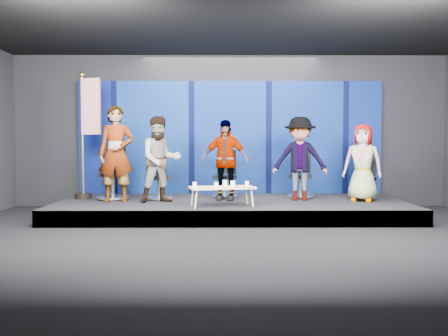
{
  "coord_description": "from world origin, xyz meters",
  "views": [
    {
      "loc": [
        -0.21,
        -7.63,
        1.5
      ],
      "look_at": [
        -0.15,
        2.4,
        0.97
      ],
      "focal_mm": 40.0,
      "sensor_mm": 36.0,
      "label": 1
    }
  ],
  "objects_px": {
    "chair_e": "(365,184)",
    "mug_d": "(233,184)",
    "chair_a": "(113,181)",
    "chair_b": "(158,183)",
    "panelist_a": "(116,154)",
    "mug_a": "(195,185)",
    "coffee_table": "(222,188)",
    "mug_e": "(247,183)",
    "panelist_b": "(160,159)",
    "panelist_e": "(362,163)",
    "mug_b": "(216,185)",
    "flag_stand": "(88,132)",
    "chair_c": "(225,182)",
    "panelist_d": "(300,159)",
    "chair_d": "(300,181)",
    "mug_c": "(225,183)",
    "panelist_c": "(225,160)"
  },
  "relations": [
    {
      "from": "chair_e",
      "to": "mug_d",
      "type": "bearing_deg",
      "value": -131.99
    },
    {
      "from": "chair_a",
      "to": "chair_b",
      "type": "relative_size",
      "value": 1.13
    },
    {
      "from": "panelist_a",
      "to": "mug_a",
      "type": "xyz_separation_m",
      "value": [
        1.6,
        -0.78,
        -0.54
      ]
    },
    {
      "from": "panelist_a",
      "to": "coffee_table",
      "type": "bearing_deg",
      "value": -22.04
    },
    {
      "from": "chair_e",
      "to": "panelist_a",
      "type": "bearing_deg",
      "value": -149.62
    },
    {
      "from": "mug_e",
      "to": "panelist_b",
      "type": "bearing_deg",
      "value": 164.18
    },
    {
      "from": "panelist_e",
      "to": "mug_b",
      "type": "height_order",
      "value": "panelist_e"
    },
    {
      "from": "chair_b",
      "to": "flag_stand",
      "type": "relative_size",
      "value": 0.4
    },
    {
      "from": "chair_c",
      "to": "panelist_d",
      "type": "distance_m",
      "value": 1.71
    },
    {
      "from": "mug_b",
      "to": "panelist_e",
      "type": "bearing_deg",
      "value": 16.72
    },
    {
      "from": "mug_a",
      "to": "mug_d",
      "type": "bearing_deg",
      "value": 7.82
    },
    {
      "from": "chair_d",
      "to": "chair_a",
      "type": "bearing_deg",
      "value": -166.55
    },
    {
      "from": "chair_a",
      "to": "mug_a",
      "type": "relative_size",
      "value": 12.56
    },
    {
      "from": "chair_a",
      "to": "chair_c",
      "type": "xyz_separation_m",
      "value": [
        2.34,
        0.37,
        -0.05
      ]
    },
    {
      "from": "chair_a",
      "to": "panelist_e",
      "type": "bearing_deg",
      "value": -8.04
    },
    {
      "from": "chair_c",
      "to": "mug_a",
      "type": "height_order",
      "value": "chair_c"
    },
    {
      "from": "chair_c",
      "to": "panelist_e",
      "type": "distance_m",
      "value": 2.9
    },
    {
      "from": "panelist_e",
      "to": "mug_e",
      "type": "height_order",
      "value": "panelist_e"
    },
    {
      "from": "mug_a",
      "to": "chair_d",
      "type": "bearing_deg",
      "value": 35.7
    },
    {
      "from": "chair_d",
      "to": "mug_c",
      "type": "height_order",
      "value": "chair_d"
    },
    {
      "from": "chair_b",
      "to": "panelist_e",
      "type": "distance_m",
      "value": 4.19
    },
    {
      "from": "mug_c",
      "to": "chair_c",
      "type": "bearing_deg",
      "value": 89.41
    },
    {
      "from": "panelist_d",
      "to": "mug_a",
      "type": "bearing_deg",
      "value": -143.89
    },
    {
      "from": "flag_stand",
      "to": "mug_b",
      "type": "bearing_deg",
      "value": -9.79
    },
    {
      "from": "panelist_c",
      "to": "chair_e",
      "type": "relative_size",
      "value": 1.72
    },
    {
      "from": "panelist_b",
      "to": "mug_e",
      "type": "xyz_separation_m",
      "value": [
        1.69,
        -0.48,
        -0.44
      ]
    },
    {
      "from": "chair_b",
      "to": "mug_c",
      "type": "xyz_separation_m",
      "value": [
        1.38,
        -0.98,
        0.08
      ]
    },
    {
      "from": "chair_e",
      "to": "mug_e",
      "type": "xyz_separation_m",
      "value": [
        -2.55,
        -1.1,
        0.1
      ]
    },
    {
      "from": "chair_b",
      "to": "coffee_table",
      "type": "relative_size",
      "value": 0.82
    },
    {
      "from": "mug_b",
      "to": "mug_e",
      "type": "xyz_separation_m",
      "value": [
        0.58,
        0.25,
        0.0
      ]
    },
    {
      "from": "chair_d",
      "to": "coffee_table",
      "type": "xyz_separation_m",
      "value": [
        -1.7,
        -1.49,
        -0.01
      ]
    },
    {
      "from": "mug_b",
      "to": "mug_c",
      "type": "height_order",
      "value": "mug_c"
    },
    {
      "from": "panelist_a",
      "to": "mug_a",
      "type": "bearing_deg",
      "value": -29.95
    },
    {
      "from": "chair_d",
      "to": "mug_e",
      "type": "relative_size",
      "value": 11.63
    },
    {
      "from": "chair_b",
      "to": "flag_stand",
      "type": "xyz_separation_m",
      "value": [
        -1.48,
        0.11,
        1.06
      ]
    },
    {
      "from": "chair_a",
      "to": "panelist_e",
      "type": "relative_size",
      "value": 0.76
    },
    {
      "from": "flag_stand",
      "to": "panelist_e",
      "type": "bearing_deg",
      "value": 11.89
    },
    {
      "from": "mug_d",
      "to": "flag_stand",
      "type": "distance_m",
      "value": 3.4
    },
    {
      "from": "chair_d",
      "to": "flag_stand",
      "type": "distance_m",
      "value": 4.63
    },
    {
      "from": "chair_d",
      "to": "mug_d",
      "type": "height_order",
      "value": "chair_d"
    },
    {
      "from": "chair_c",
      "to": "chair_e",
      "type": "distance_m",
      "value": 2.97
    },
    {
      "from": "panelist_d",
      "to": "mug_a",
      "type": "distance_m",
      "value": 2.41
    },
    {
      "from": "panelist_e",
      "to": "mug_e",
      "type": "xyz_separation_m",
      "value": [
        -2.36,
        -0.63,
        -0.36
      ]
    },
    {
      "from": "panelist_d",
      "to": "coffee_table",
      "type": "distance_m",
      "value": 1.95
    },
    {
      "from": "panelist_a",
      "to": "flag_stand",
      "type": "distance_m",
      "value": 1.0
    },
    {
      "from": "mug_a",
      "to": "coffee_table",
      "type": "bearing_deg",
      "value": 10.31
    },
    {
      "from": "mug_e",
      "to": "chair_c",
      "type": "bearing_deg",
      "value": 106.2
    },
    {
      "from": "mug_a",
      "to": "panelist_b",
      "type": "bearing_deg",
      "value": 134.33
    },
    {
      "from": "chair_b",
      "to": "panelist_e",
      "type": "bearing_deg",
      "value": -24.45
    },
    {
      "from": "mug_a",
      "to": "flag_stand",
      "type": "xyz_separation_m",
      "value": [
        -2.3,
        1.33,
        0.99
      ]
    }
  ]
}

